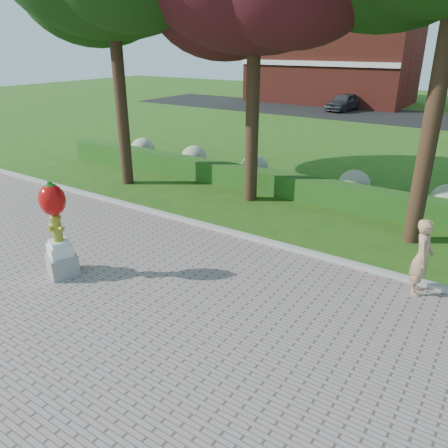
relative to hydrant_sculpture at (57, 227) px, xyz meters
name	(u,v)px	position (x,y,z in m)	size (l,w,h in m)	color
ground	(191,289)	(2.89, 1.18, -1.25)	(100.00, 100.00, 0.00)	#215615
walkway	(31,401)	(2.89, -2.82, -1.23)	(40.00, 14.00, 0.04)	gray
curb	(257,240)	(2.89, 4.18, -1.17)	(40.00, 0.18, 0.15)	#ADADA5
lawn_hedge	(315,191)	(2.89, 8.18, -0.85)	(24.00, 0.70, 0.80)	#244D16
hydrangea_row	(342,182)	(3.46, 9.18, -0.70)	(20.10, 1.10, 0.99)	#9EA37D
street	(430,120)	(2.89, 29.18, -1.24)	(50.00, 8.00, 0.02)	black
building_left	(332,62)	(-7.11, 35.18, 2.25)	(14.00, 8.00, 7.00)	maroon
hydrant_sculpture	(57,227)	(0.00, 0.00, 0.00)	(0.80, 0.80, 2.28)	gray
woman	(422,257)	(7.11, 3.78, -0.35)	(0.63, 0.41, 1.71)	tan
parked_car	(344,102)	(-3.88, 30.08, -0.54)	(1.62, 4.01, 1.37)	#393C40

